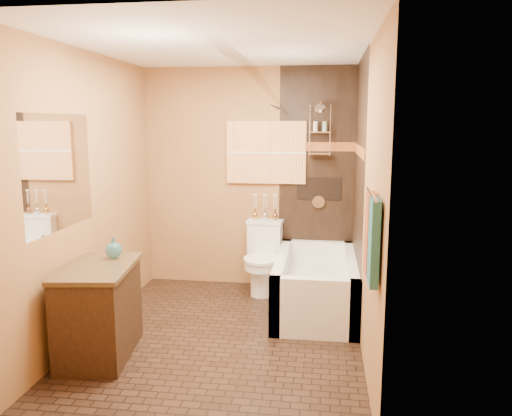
% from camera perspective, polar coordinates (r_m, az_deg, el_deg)
% --- Properties ---
extents(floor, '(3.00, 3.00, 0.00)m').
position_cam_1_polar(floor, '(4.62, -3.67, -14.32)').
color(floor, black).
rests_on(floor, ground).
extents(wall_left, '(0.02, 3.00, 2.50)m').
position_cam_1_polar(wall_left, '(4.66, -18.46, 1.44)').
color(wall_left, '#A67240').
rests_on(wall_left, floor).
extents(wall_right, '(0.02, 3.00, 2.50)m').
position_cam_1_polar(wall_right, '(4.19, 12.42, 0.84)').
color(wall_right, '#A67240').
rests_on(wall_right, floor).
extents(wall_back, '(2.40, 0.02, 2.50)m').
position_cam_1_polar(wall_back, '(5.73, -0.81, 3.39)').
color(wall_back, '#A67240').
rests_on(wall_back, floor).
extents(wall_front, '(2.40, 0.02, 2.50)m').
position_cam_1_polar(wall_front, '(2.84, -9.99, -3.25)').
color(wall_front, '#A67240').
rests_on(wall_front, floor).
extents(ceiling, '(3.00, 3.00, 0.00)m').
position_cam_1_polar(ceiling, '(4.27, -4.05, 18.04)').
color(ceiling, silver).
rests_on(ceiling, wall_back).
extents(alcove_tile_back, '(0.85, 0.01, 2.50)m').
position_cam_1_polar(alcove_tile_back, '(5.66, 6.97, 3.24)').
color(alcove_tile_back, black).
rests_on(alcove_tile_back, wall_back).
extents(alcove_tile_right, '(0.01, 1.50, 2.50)m').
position_cam_1_polar(alcove_tile_right, '(4.93, 11.62, 2.17)').
color(alcove_tile_right, black).
rests_on(alcove_tile_right, wall_right).
extents(mosaic_band_back, '(0.85, 0.01, 0.10)m').
position_cam_1_polar(mosaic_band_back, '(5.62, 7.04, 6.98)').
color(mosaic_band_back, maroon).
rests_on(mosaic_band_back, alcove_tile_back).
extents(mosaic_band_right, '(0.01, 1.50, 0.10)m').
position_cam_1_polar(mosaic_band_right, '(4.90, 11.65, 6.47)').
color(mosaic_band_right, maroon).
rests_on(mosaic_band_right, alcove_tile_right).
extents(alcove_niche, '(0.50, 0.01, 0.25)m').
position_cam_1_polar(alcove_niche, '(5.66, 7.20, 2.22)').
color(alcove_niche, black).
rests_on(alcove_niche, alcove_tile_back).
extents(shower_fixtures, '(0.24, 0.33, 1.16)m').
position_cam_1_polar(shower_fixtures, '(5.51, 7.30, 7.40)').
color(shower_fixtures, silver).
rests_on(shower_fixtures, floor).
extents(curtain_rod, '(0.03, 1.55, 0.03)m').
position_cam_1_polar(curtain_rod, '(4.91, 2.53, 11.33)').
color(curtain_rod, silver).
rests_on(curtain_rod, wall_back).
extents(towel_bar, '(0.02, 0.55, 0.02)m').
position_cam_1_polar(towel_bar, '(3.13, 13.11, 1.55)').
color(towel_bar, silver).
rests_on(towel_bar, wall_right).
extents(towel_teal, '(0.05, 0.22, 0.52)m').
position_cam_1_polar(towel_teal, '(3.05, 13.32, -3.83)').
color(towel_teal, '#215D6E').
rests_on(towel_teal, towel_bar).
extents(towel_rust, '(0.05, 0.22, 0.52)m').
position_cam_1_polar(towel_rust, '(3.30, 12.91, -2.78)').
color(towel_rust, maroon).
rests_on(towel_rust, towel_bar).
extents(sunset_painting, '(0.90, 0.04, 0.70)m').
position_cam_1_polar(sunset_painting, '(5.66, 1.16, 6.36)').
color(sunset_painting, orange).
rests_on(sunset_painting, wall_back).
extents(vanity_mirror, '(0.01, 1.00, 0.90)m').
position_cam_1_polar(vanity_mirror, '(4.18, -21.56, 3.82)').
color(vanity_mirror, white).
rests_on(vanity_mirror, wall_left).
extents(bathtub, '(0.80, 1.50, 0.55)m').
position_cam_1_polar(bathtub, '(5.16, 6.87, -9.13)').
color(bathtub, white).
rests_on(bathtub, floor).
extents(toilet, '(0.42, 0.61, 0.79)m').
position_cam_1_polar(toilet, '(5.58, 0.80, -5.66)').
color(toilet, white).
rests_on(toilet, floor).
extents(vanity, '(0.63, 0.92, 0.76)m').
position_cam_1_polar(vanity, '(4.31, -17.50, -11.11)').
color(vanity, black).
rests_on(vanity, floor).
extents(teal_bottle, '(0.15, 0.15, 0.22)m').
position_cam_1_polar(teal_bottle, '(4.35, -15.96, -4.41)').
color(teal_bottle, '#276A77').
rests_on(teal_bottle, vanity).
extents(bud_vases, '(0.29, 0.06, 0.29)m').
position_cam_1_polar(bud_vases, '(5.64, 1.04, 0.19)').
color(bud_vases, '#C18D3C').
rests_on(bud_vases, toilet).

